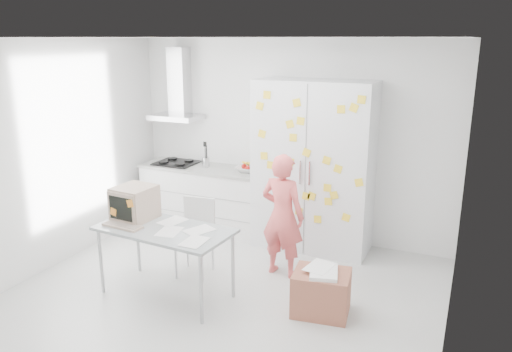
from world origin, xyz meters
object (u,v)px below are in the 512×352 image
at_px(desk, 145,214).
at_px(cardboard_box, 321,292).
at_px(person, 282,216).
at_px(chair, 196,232).

relative_size(desk, cardboard_box, 2.44).
xyz_separation_m(person, cardboard_box, (0.68, -0.65, -0.50)).
height_order(person, chair, person).
bearing_deg(cardboard_box, desk, -172.34).
xyz_separation_m(desk, chair, (0.30, 0.55, -0.36)).
bearing_deg(cardboard_box, person, 136.03).
distance_m(person, chair, 1.03).
bearing_deg(chair, person, 13.49).
height_order(desk, chair, desk).
bearing_deg(chair, cardboard_box, -17.79).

